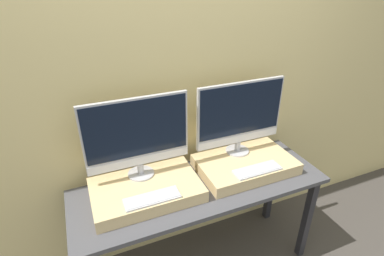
{
  "coord_description": "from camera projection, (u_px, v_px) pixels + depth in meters",
  "views": [
    {
      "loc": [
        -0.66,
        -1.13,
        2.0
      ],
      "look_at": [
        0.0,
        0.43,
        1.11
      ],
      "focal_mm": 28.0,
      "sensor_mm": 36.0,
      "label": 1
    }
  ],
  "objects": [
    {
      "name": "monitor_right",
      "position": [
        240.0,
        115.0,
        2.03
      ],
      "size": [
        0.64,
        0.17,
        0.53
      ],
      "color": "#B2B2B7",
      "rests_on": "wooden_riser_right"
    },
    {
      "name": "workbench",
      "position": [
        201.0,
        196.0,
        2.0
      ],
      "size": [
        1.66,
        0.56,
        0.76
      ],
      "color": "#47474C",
      "rests_on": "ground_plane"
    },
    {
      "name": "wooden_riser_left",
      "position": [
        146.0,
        190.0,
        1.84
      ],
      "size": [
        0.66,
        0.42,
        0.08
      ],
      "color": "#D6B77F",
      "rests_on": "workbench"
    },
    {
      "name": "monitor_left",
      "position": [
        137.0,
        135.0,
        1.78
      ],
      "size": [
        0.64,
        0.17,
        0.53
      ],
      "color": "#B2B2B7",
      "rests_on": "wooden_riser_left"
    },
    {
      "name": "wooden_riser_right",
      "position": [
        245.0,
        164.0,
        2.09
      ],
      "size": [
        0.66,
        0.42,
        0.08
      ],
      "color": "#D6B77F",
      "rests_on": "workbench"
    },
    {
      "name": "keyboard_left",
      "position": [
        152.0,
        198.0,
        1.7
      ],
      "size": [
        0.32,
        0.11,
        0.01
      ],
      "color": "silver",
      "rests_on": "wooden_riser_left"
    },
    {
      "name": "wall_back",
      "position": [
        180.0,
        90.0,
        1.99
      ],
      "size": [
        8.0,
        0.04,
        2.6
      ],
      "color": "#DBC684",
      "rests_on": "ground_plane"
    },
    {
      "name": "keyboard_right",
      "position": [
        257.0,
        170.0,
        1.95
      ],
      "size": [
        0.32,
        0.11,
        0.01
      ],
      "color": "silver",
      "rests_on": "wooden_riser_right"
    }
  ]
}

